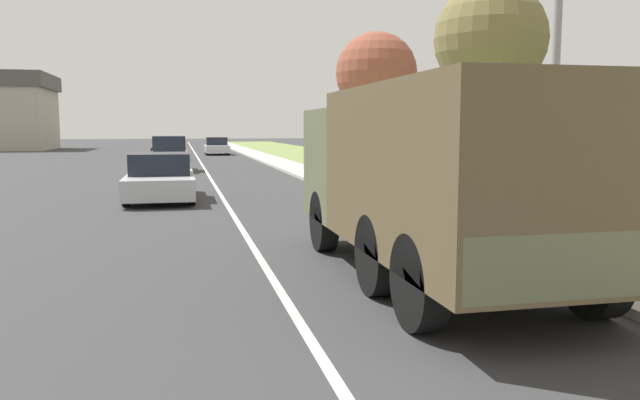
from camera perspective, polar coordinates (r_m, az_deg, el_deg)
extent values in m
plane|color=#38383A|center=(36.46, -10.73, 3.19)|extent=(180.00, 180.00, 0.00)
cube|color=silver|center=(36.46, -10.73, 3.19)|extent=(0.12, 120.00, 0.00)
cube|color=beige|center=(36.88, -3.72, 3.42)|extent=(1.80, 120.00, 0.12)
cube|color=olive|center=(37.82, 2.89, 3.43)|extent=(7.00, 120.00, 0.02)
cube|color=#606647|center=(10.97, 5.52, 3.31)|extent=(2.36, 1.84, 1.88)
cube|color=brown|center=(7.90, 12.99, 2.69)|extent=(2.36, 4.74, 2.09)
cube|color=#606647|center=(6.01, 22.45, -5.54)|extent=(2.24, 0.10, 0.60)
cube|color=red|center=(5.49, 15.06, -4.24)|extent=(0.12, 0.06, 0.12)
cylinder|color=black|center=(10.70, 0.36, -1.93)|extent=(0.30, 1.03, 1.03)
cylinder|color=black|center=(11.34, 10.57, -1.56)|extent=(0.30, 1.03, 1.03)
cylinder|color=black|center=(6.58, 9.07, -7.44)|extent=(0.30, 1.03, 1.03)
cylinder|color=black|center=(7.58, 23.80, -6.06)|extent=(0.30, 1.03, 1.03)
cylinder|color=black|center=(7.89, 5.23, -5.04)|extent=(0.30, 1.03, 1.03)
cylinder|color=black|center=(8.73, 18.26, -4.21)|extent=(0.30, 1.03, 1.03)
cube|color=#B7BABF|center=(18.91, -14.37, 1.43)|extent=(1.92, 4.72, 0.58)
cube|color=black|center=(18.96, -14.41, 3.25)|extent=(1.69, 2.12, 0.61)
cylinder|color=black|center=(20.47, -16.64, 1.34)|extent=(0.20, 0.64, 0.64)
cylinder|color=black|center=(20.42, -11.83, 1.46)|extent=(0.20, 0.64, 0.64)
cylinder|color=black|center=(17.47, -17.31, 0.46)|extent=(0.20, 0.64, 0.64)
cylinder|color=black|center=(17.41, -11.67, 0.60)|extent=(0.20, 0.64, 0.64)
cube|color=silver|center=(31.39, -13.58, 3.60)|extent=(1.75, 4.06, 0.76)
cube|color=black|center=(31.44, -13.62, 5.00)|extent=(1.54, 1.83, 0.77)
cylinder|color=black|center=(32.72, -14.89, 3.26)|extent=(0.20, 0.64, 0.64)
cylinder|color=black|center=(32.69, -12.18, 3.33)|extent=(0.20, 0.64, 0.64)
cylinder|color=black|center=(30.13, -15.08, 2.99)|extent=(0.20, 0.64, 0.64)
cylinder|color=black|center=(30.10, -12.13, 3.07)|extent=(0.20, 0.64, 0.64)
cube|color=black|center=(42.61, -13.92, 4.27)|extent=(1.75, 4.04, 0.67)
cube|color=black|center=(42.67, -13.94, 5.20)|extent=(1.54, 1.82, 0.69)
cylinder|color=black|center=(43.93, -14.89, 4.06)|extent=(0.20, 0.64, 0.64)
cylinder|color=black|center=(43.90, -12.86, 4.11)|extent=(0.20, 0.64, 0.64)
cylinder|color=black|center=(41.35, -15.02, 3.91)|extent=(0.20, 0.64, 0.64)
cylinder|color=black|center=(41.32, -12.86, 3.97)|extent=(0.20, 0.64, 0.64)
cube|color=silver|center=(50.10, -9.42, 4.65)|extent=(1.82, 4.04, 0.58)
cube|color=black|center=(50.16, -9.44, 5.33)|extent=(1.60, 1.82, 0.62)
cylinder|color=black|center=(51.36, -10.41, 4.51)|extent=(0.20, 0.64, 0.64)
cylinder|color=black|center=(51.45, -8.60, 4.55)|extent=(0.20, 0.64, 0.64)
cylinder|color=black|center=(48.77, -10.28, 4.41)|extent=(0.20, 0.64, 0.64)
cylinder|color=black|center=(48.87, -8.38, 4.45)|extent=(0.20, 0.64, 0.64)
cube|color=black|center=(16.64, 19.33, 1.56)|extent=(2.04, 5.31, 0.99)
cube|color=black|center=(17.92, 16.82, 4.57)|extent=(1.87, 2.23, 0.62)
cube|color=black|center=(15.67, 21.56, 3.22)|extent=(2.04, 3.08, 0.12)
cylinder|color=black|center=(17.76, 13.84, 0.92)|extent=(0.24, 0.76, 0.76)
cylinder|color=black|center=(18.63, 18.79, 1.01)|extent=(0.24, 0.76, 0.76)
cylinder|color=black|center=(14.72, 19.91, -0.42)|extent=(0.24, 0.76, 0.76)
cylinder|color=black|center=(15.76, 25.42, -0.23)|extent=(0.24, 0.76, 0.76)
cylinder|color=gray|center=(11.01, 20.77, 12.23)|extent=(0.14, 0.14, 6.28)
cylinder|color=brown|center=(23.90, 15.07, 6.40)|extent=(0.30, 0.30, 4.17)
sphere|color=olive|center=(24.12, 15.31, 14.04)|extent=(4.08, 4.08, 4.08)
cylinder|color=#4C3D2D|center=(34.20, 5.13, 6.28)|extent=(0.29, 0.29, 3.80)
sphere|color=brown|center=(34.32, 5.18, 11.47)|extent=(4.39, 4.39, 4.39)
cube|color=#3D7042|center=(12.97, 22.40, -1.56)|extent=(0.55, 0.45, 0.70)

